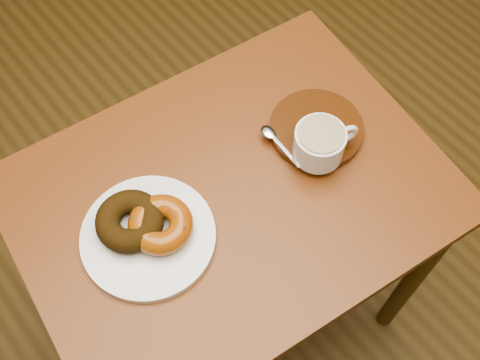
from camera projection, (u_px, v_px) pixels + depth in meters
ground at (206, 186)px, 1.80m from camera, size 6.00×6.00×0.00m
cafe_table at (232, 219)px, 1.12m from camera, size 0.78×0.63×0.68m
donut_plate at (148, 237)px, 0.98m from camera, size 0.29×0.29×0.01m
donut_cinnamon at (130, 221)px, 0.96m from camera, size 0.14×0.14×0.04m
donut_caramel at (161, 225)px, 0.96m from camera, size 0.14×0.14×0.04m
saucer at (316, 129)px, 1.08m from camera, size 0.19×0.19×0.02m
coffee_cup at (320, 143)px, 1.02m from camera, size 0.11×0.09×0.06m
teaspoon at (272, 136)px, 1.05m from camera, size 0.02×0.10×0.01m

